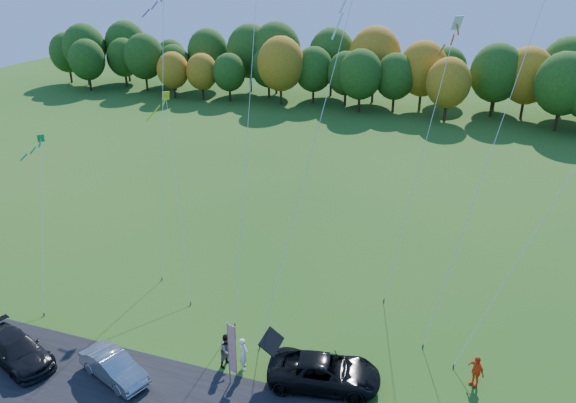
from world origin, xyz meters
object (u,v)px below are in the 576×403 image
(feather_flag, at_px, (231,348))
(black_suv, at_px, (324,372))
(person_east, at_px, (476,371))
(silver_sedan, at_px, (114,367))

(feather_flag, bearing_deg, black_suv, 19.82)
(person_east, bearing_deg, black_suv, -116.72)
(person_east, bearing_deg, silver_sedan, -118.05)
(silver_sedan, height_order, person_east, person_east)
(black_suv, xyz_separation_m, silver_sedan, (-10.26, -3.08, -0.09))
(black_suv, distance_m, feather_flag, 4.83)
(black_suv, relative_size, person_east, 3.20)
(person_east, bearing_deg, feather_flag, -116.40)
(silver_sedan, bearing_deg, person_east, -52.49)
(silver_sedan, xyz_separation_m, person_east, (17.43, 5.54, 0.19))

